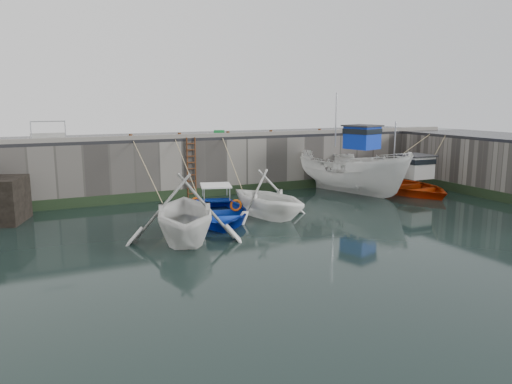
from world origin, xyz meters
name	(u,v)px	position (x,y,z in m)	size (l,w,h in m)	color
ground	(327,241)	(0.00, 0.00, 0.00)	(120.00, 120.00, 0.00)	black
quay_back	(211,162)	(0.00, 12.50, 1.50)	(30.00, 5.00, 3.00)	slate
road_back	(210,135)	(0.00, 12.50, 3.08)	(30.00, 5.00, 0.16)	black
kerb_back	(225,135)	(0.00, 10.15, 3.26)	(30.00, 0.30, 0.20)	slate
algae_back	(227,190)	(0.00, 9.96, 0.25)	(30.00, 0.08, 0.50)	black
algae_right	(499,197)	(11.96, 2.50, 0.25)	(0.08, 15.00, 0.50)	black
ladder	(191,168)	(-2.00, 9.91, 1.59)	(0.51, 0.08, 3.20)	#3F1E0F
boat_near_white	(185,239)	(-4.67, 2.46, 0.00)	(4.51, 5.23, 2.76)	silver
boat_near_white_rope	(153,212)	(-4.67, 7.48, 0.00)	(0.04, 5.67, 3.10)	tan
boat_near_blue	(217,219)	(-2.47, 4.92, 0.00)	(3.89, 5.45, 1.13)	#0C33BB
boat_near_blue_rope	(191,203)	(-2.47, 8.71, 0.00)	(0.04, 3.66, 3.10)	tan
boat_near_blacktrim	(267,217)	(-0.27, 4.47, 0.00)	(3.92, 4.55, 2.40)	white
boat_near_blacktrim_rope	(233,200)	(-0.27, 8.48, 0.00)	(0.04, 3.99, 3.10)	tan
boat_far_white	(352,172)	(6.53, 7.62, 1.19)	(4.95, 7.89, 5.85)	silver
boat_far_orange	(407,185)	(9.50, 6.48, 0.40)	(4.38, 6.08, 4.24)	red
fish_crate	(219,133)	(-0.16, 10.62, 3.33)	(0.58, 0.41, 0.33)	#167C32
railing	(48,137)	(-8.75, 11.25, 3.36)	(1.60, 1.05, 1.00)	#A5A8AD
bollard_a	(131,137)	(-5.00, 10.25, 3.30)	(0.18, 0.18, 0.28)	#3F1E0F
bollard_b	(179,135)	(-2.50, 10.25, 3.30)	(0.18, 0.18, 0.28)	#3F1E0F
bollard_c	(228,134)	(0.20, 10.25, 3.30)	(0.18, 0.18, 0.28)	#3F1E0F
bollard_d	(271,133)	(2.80, 10.25, 3.30)	(0.18, 0.18, 0.28)	#3F1E0F
bollard_e	(319,131)	(6.00, 10.25, 3.30)	(0.18, 0.18, 0.28)	#3F1E0F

